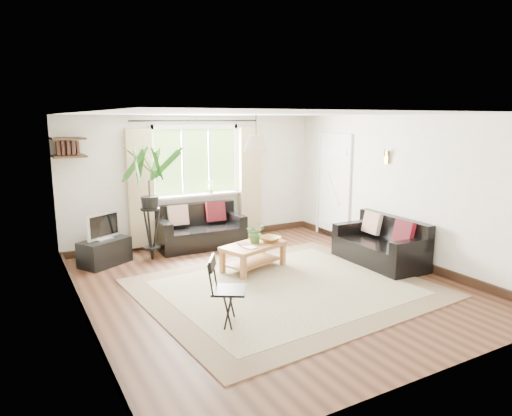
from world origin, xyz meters
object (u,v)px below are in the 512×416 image
coffee_table (253,257)px  sofa_right (380,242)px  tv_stand (105,252)px  palm_stand (150,204)px  folding_chair (229,291)px  sofa_back (200,228)px

coffee_table → sofa_right: bearing=-20.8°
coffee_table → tv_stand: 2.43m
palm_stand → coffee_table: bearing=-46.2°
tv_stand → folding_chair: (0.81, -2.97, 0.19)m
sofa_right → palm_stand: palm_stand is taller
sofa_right → palm_stand: (-3.18, 2.03, 0.59)m
sofa_back → folding_chair: size_ratio=1.95×
coffee_table → folding_chair: size_ratio=1.26×
palm_stand → folding_chair: palm_stand is taller
tv_stand → folding_chair: size_ratio=0.97×
sofa_back → palm_stand: 1.21m
tv_stand → folding_chair: 3.08m
sofa_right → folding_chair: bearing=-73.4°
palm_stand → tv_stand: bearing=172.3°
sofa_right → palm_stand: size_ratio=0.81×
coffee_table → sofa_back: bearing=98.2°
tv_stand → coffee_table: bearing=-64.5°
sofa_back → sofa_right: size_ratio=1.02×
coffee_table → palm_stand: 1.94m
sofa_right → palm_stand: 3.82m
sofa_right → coffee_table: 2.08m
sofa_back → tv_stand: sofa_back is taller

